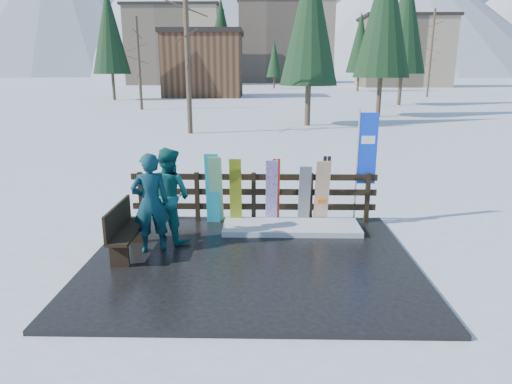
{
  "coord_description": "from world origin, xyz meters",
  "views": [
    {
      "loc": [
        0.25,
        -7.87,
        3.47
      ],
      "look_at": [
        0.08,
        1.0,
        1.1
      ],
      "focal_mm": 32.0,
      "sensor_mm": 36.0,
      "label": 1
    }
  ],
  "objects_px": {
    "bench": "(124,228)",
    "person_front": "(151,203)",
    "snowboard_5": "(322,193)",
    "snowboard_0": "(212,189)",
    "snowboard_1": "(216,190)",
    "snowboard_4": "(304,195)",
    "rental_flag": "(365,153)",
    "snowboard_2": "(236,192)",
    "person_back": "(169,195)",
    "snowboard_3": "(272,192)"
  },
  "relations": [
    {
      "from": "snowboard_5",
      "to": "rental_flag",
      "type": "bearing_deg",
      "value": 15.65
    },
    {
      "from": "snowboard_0",
      "to": "person_front",
      "type": "height_order",
      "value": "person_front"
    },
    {
      "from": "rental_flag",
      "to": "person_front",
      "type": "distance_m",
      "value": 4.83
    },
    {
      "from": "snowboard_5",
      "to": "person_front",
      "type": "xyz_separation_m",
      "value": [
        -3.44,
        -1.61,
        0.21
      ]
    },
    {
      "from": "snowboard_0",
      "to": "person_back",
      "type": "xyz_separation_m",
      "value": [
        -0.75,
        -1.05,
        0.14
      ]
    },
    {
      "from": "snowboard_1",
      "to": "person_back",
      "type": "distance_m",
      "value": 1.35
    },
    {
      "from": "person_back",
      "to": "snowboard_5",
      "type": "bearing_deg",
      "value": -129.29
    },
    {
      "from": "snowboard_4",
      "to": "snowboard_0",
      "type": "bearing_deg",
      "value": 180.0
    },
    {
      "from": "snowboard_2",
      "to": "snowboard_4",
      "type": "distance_m",
      "value": 1.55
    },
    {
      "from": "bench",
      "to": "snowboard_2",
      "type": "bearing_deg",
      "value": 41.76
    },
    {
      "from": "snowboard_4",
      "to": "bench",
      "type": "bearing_deg",
      "value": -153.28
    },
    {
      "from": "snowboard_0",
      "to": "snowboard_3",
      "type": "bearing_deg",
      "value": 0.0
    },
    {
      "from": "bench",
      "to": "rental_flag",
      "type": "relative_size",
      "value": 0.58
    },
    {
      "from": "bench",
      "to": "snowboard_5",
      "type": "relative_size",
      "value": 0.97
    },
    {
      "from": "snowboard_0",
      "to": "snowboard_2",
      "type": "height_order",
      "value": "snowboard_0"
    },
    {
      "from": "snowboard_2",
      "to": "snowboard_0",
      "type": "bearing_deg",
      "value": 180.0
    },
    {
      "from": "person_front",
      "to": "snowboard_5",
      "type": "bearing_deg",
      "value": -175.29
    },
    {
      "from": "snowboard_1",
      "to": "snowboard_4",
      "type": "height_order",
      "value": "snowboard_1"
    },
    {
      "from": "snowboard_0",
      "to": "snowboard_2",
      "type": "bearing_deg",
      "value": 0.0
    },
    {
      "from": "snowboard_4",
      "to": "person_front",
      "type": "height_order",
      "value": "person_front"
    },
    {
      "from": "snowboard_2",
      "to": "person_front",
      "type": "height_order",
      "value": "person_front"
    },
    {
      "from": "snowboard_2",
      "to": "snowboard_5",
      "type": "height_order",
      "value": "snowboard_2"
    },
    {
      "from": "person_back",
      "to": "snowboard_4",
      "type": "bearing_deg",
      "value": -126.98
    },
    {
      "from": "snowboard_1",
      "to": "bench",
      "type": "bearing_deg",
      "value": -131.2
    },
    {
      "from": "snowboard_1",
      "to": "snowboard_5",
      "type": "distance_m",
      "value": 2.37
    },
    {
      "from": "snowboard_1",
      "to": "snowboard_4",
      "type": "distance_m",
      "value": 1.98
    },
    {
      "from": "snowboard_1",
      "to": "person_front",
      "type": "distance_m",
      "value": 1.94
    },
    {
      "from": "snowboard_1",
      "to": "snowboard_5",
      "type": "bearing_deg",
      "value": 0.0
    },
    {
      "from": "snowboard_3",
      "to": "person_back",
      "type": "xyz_separation_m",
      "value": [
        -2.08,
        -1.05,
        0.21
      ]
    },
    {
      "from": "snowboard_3",
      "to": "snowboard_1",
      "type": "bearing_deg",
      "value": 180.0
    },
    {
      "from": "person_front",
      "to": "person_back",
      "type": "bearing_deg",
      "value": -133.84
    },
    {
      "from": "snowboard_1",
      "to": "snowboard_2",
      "type": "distance_m",
      "value": 0.44
    },
    {
      "from": "snowboard_2",
      "to": "person_front",
      "type": "xyz_separation_m",
      "value": [
        -1.51,
        -1.61,
        0.2
      ]
    },
    {
      "from": "person_back",
      "to": "snowboard_0",
      "type": "bearing_deg",
      "value": -92.9
    },
    {
      "from": "snowboard_4",
      "to": "snowboard_1",
      "type": "bearing_deg",
      "value": 180.0
    },
    {
      "from": "bench",
      "to": "snowboard_0",
      "type": "distance_m",
      "value": 2.33
    },
    {
      "from": "snowboard_4",
      "to": "rental_flag",
      "type": "bearing_deg",
      "value": 11.3
    },
    {
      "from": "bench",
      "to": "snowboard_0",
      "type": "height_order",
      "value": "snowboard_0"
    },
    {
      "from": "snowboard_0",
      "to": "snowboard_1",
      "type": "bearing_deg",
      "value": 0.0
    },
    {
      "from": "bench",
      "to": "snowboard_4",
      "type": "xyz_separation_m",
      "value": [
        3.54,
        1.78,
        0.18
      ]
    },
    {
      "from": "snowboard_1",
      "to": "person_front",
      "type": "relative_size",
      "value": 0.86
    },
    {
      "from": "snowboard_4",
      "to": "person_front",
      "type": "relative_size",
      "value": 0.74
    },
    {
      "from": "snowboard_0",
      "to": "snowboard_1",
      "type": "height_order",
      "value": "snowboard_0"
    },
    {
      "from": "snowboard_0",
      "to": "snowboard_5",
      "type": "bearing_deg",
      "value": 0.0
    },
    {
      "from": "snowboard_0",
      "to": "snowboard_5",
      "type": "relative_size",
      "value": 1.08
    },
    {
      "from": "snowboard_1",
      "to": "rental_flag",
      "type": "distance_m",
      "value": 3.44
    },
    {
      "from": "bench",
      "to": "person_front",
      "type": "height_order",
      "value": "person_front"
    },
    {
      "from": "snowboard_2",
      "to": "snowboard_4",
      "type": "height_order",
      "value": "snowboard_2"
    },
    {
      "from": "bench",
      "to": "person_back",
      "type": "relative_size",
      "value": 0.78
    },
    {
      "from": "snowboard_1",
      "to": "rental_flag",
      "type": "bearing_deg",
      "value": 4.63
    }
  ]
}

